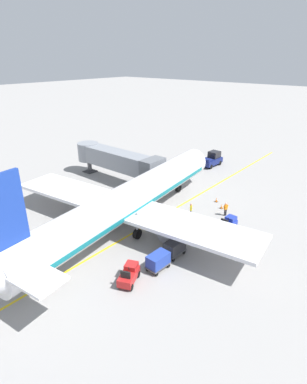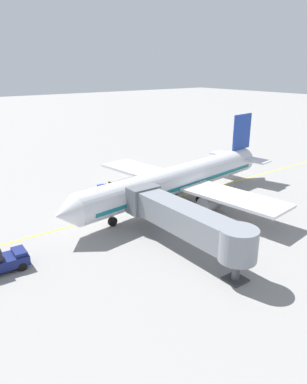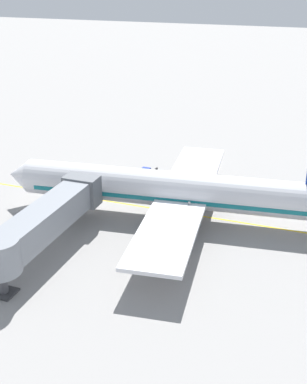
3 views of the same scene
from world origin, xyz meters
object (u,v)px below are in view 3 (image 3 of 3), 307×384
Objects in this scene: baggage_tug_trailing at (150,174)px; ground_crew_loader at (123,175)px; safety_cone_nose_right at (93,185)px; baggage_tug_lead at (254,197)px; parked_airliner at (176,190)px; baggage_cart_front at (207,186)px; jet_bridge at (44,221)px; ground_crew_wing_walker at (135,187)px; baggage_cart_second_in_train at (230,189)px; safety_cone_nose_left at (108,182)px.

ground_crew_loader is (-1.81, 2.88, 0.24)m from baggage_tug_trailing.
baggage_tug_trailing is at bearing -51.03° from safety_cone_nose_right.
baggage_tug_lead is at bearing -91.76° from ground_crew_loader.
ground_crew_loader is at bearing 52.11° from parked_airliner.
baggage_cart_front is at bearing -89.03° from ground_crew_loader.
jet_bridge is 5.91× the size of baggage_tug_lead.
ground_crew_wing_walker is (-2.59, 13.29, 0.24)m from baggage_tug_lead.
jet_bridge is 23.87m from baggage_tug_lead.
baggage_cart_second_in_train reaches higher than safety_cone_nose_right.
baggage_tug_lead is 0.95× the size of baggage_cart_second_in_train.
parked_airliner is at bearing -127.89° from ground_crew_loader.
parked_airliner is 8.79m from baggage_cart_second_in_train.
ground_crew_loader is at bearing -48.29° from safety_cone_nose_left.
baggage_cart_front is 10.58m from ground_crew_loader.
baggage_cart_front is 1.73× the size of ground_crew_loader.
ground_crew_loader is at bearing -44.99° from safety_cone_nose_right.
baggage_tug_lead is at bearing -41.47° from jet_bridge.
baggage_tug_trailing is 10.46m from baggage_cart_second_in_train.
jet_bridge is at bearing 141.77° from parked_airliner.
ground_crew_loader reaches higher than safety_cone_nose_right.
baggage_tug_trailing is 0.87× the size of baggage_cart_front.
baggage_cart_front is 8.38m from ground_crew_wing_walker.
parked_airliner reaches higher than safety_cone_nose_left.
safety_cone_nose_left is 1.00× the size of safety_cone_nose_right.
baggage_tug_trailing is (2.30, 13.27, 0.00)m from baggage_tug_lead.
safety_cone_nose_left is (-0.79, 17.59, -0.42)m from baggage_tug_lead.
baggage_cart_second_in_train is 1.73× the size of ground_crew_wing_walker.
jet_bridge reaches higher than safety_cone_nose_right.
parked_airliner is at bearing 169.32° from baggage_cart_front.
baggage_cart_front is (0.67, 5.57, 0.24)m from baggage_tug_lead.
baggage_cart_second_in_train is at bearing -79.15° from safety_cone_nose_right.
baggage_tug_trailing is at bearing -6.91° from jet_bridge.
baggage_cart_second_in_train is (18.58, -12.78, -2.51)m from jet_bridge.
safety_cone_nose_right is (15.52, 3.19, -3.17)m from jet_bridge.
baggage_cart_front reaches higher than safety_cone_nose_left.
safety_cone_nose_left is (-3.09, 4.32, -0.42)m from baggage_tug_trailing.
parked_airliner is at bearing -144.83° from baggage_tug_trailing.
ground_crew_wing_walker is at bearing -112.74° from safety_cone_nose_left.
parked_airliner is 11.24m from baggage_tug_trailing.
jet_bridge is 16.16m from safety_cone_nose_right.
baggage_tug_lead is at bearing -99.84° from baggage_tug_trailing.
safety_cone_nose_left is at bearing 92.57° from baggage_tug_lead.
safety_cone_nose_right is (-3.06, 15.97, -0.66)m from baggage_cart_second_in_train.
ground_crew_wing_walker reaches higher than baggage_tug_lead.
ground_crew_loader is 3.93m from safety_cone_nose_right.
baggage_cart_second_in_train is (0.14, -2.65, 0.00)m from baggage_cart_front.
baggage_tug_trailing is 0.87× the size of baggage_cart_second_in_train.
jet_bridge is 27.78× the size of safety_cone_nose_left.
baggage_cart_front is at bearing -83.06° from safety_cone_nose_left.
jet_bridge is at bearing -168.39° from safety_cone_nose_right.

